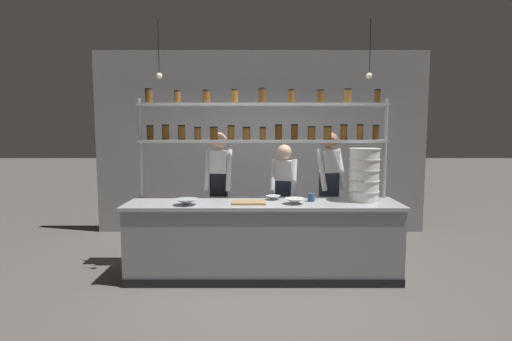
# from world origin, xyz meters

# --- Properties ---
(ground_plane) EXTENTS (40.00, 40.00, 0.00)m
(ground_plane) POSITION_xyz_m (0.00, 0.00, 0.00)
(ground_plane) COLOR #5B5651
(back_wall) EXTENTS (5.67, 0.12, 3.11)m
(back_wall) POSITION_xyz_m (0.00, 2.17, 1.56)
(back_wall) COLOR #939399
(back_wall) RESTS_ON ground_plane
(prep_counter) EXTENTS (3.27, 0.76, 0.92)m
(prep_counter) POSITION_xyz_m (0.00, -0.00, 0.46)
(prep_counter) COLOR gray
(prep_counter) RESTS_ON ground_plane
(spice_shelf_unit) EXTENTS (3.16, 0.28, 2.31)m
(spice_shelf_unit) POSITION_xyz_m (-0.00, 0.33, 1.82)
(spice_shelf_unit) COLOR #ADAFB5
(spice_shelf_unit) RESTS_ON ground_plane
(chef_left) EXTENTS (0.38, 0.31, 1.75)m
(chef_left) POSITION_xyz_m (-0.58, 0.56, 1.02)
(chef_left) COLOR black
(chef_left) RESTS_ON ground_plane
(chef_center) EXTENTS (0.40, 0.32, 1.59)m
(chef_center) POSITION_xyz_m (0.30, 0.71, 0.90)
(chef_center) COLOR black
(chef_center) RESTS_ON ground_plane
(chef_right) EXTENTS (0.42, 0.35, 1.75)m
(chef_right) POSITION_xyz_m (0.91, 0.62, 1.02)
(chef_right) COLOR black
(chef_right) RESTS_ON ground_plane
(container_stack) EXTENTS (0.37, 0.37, 0.65)m
(container_stack) POSITION_xyz_m (1.23, 0.07, 1.24)
(container_stack) COLOR white
(container_stack) RESTS_ON prep_counter
(cutting_board) EXTENTS (0.40, 0.26, 0.02)m
(cutting_board) POSITION_xyz_m (-0.17, -0.09, 0.93)
(cutting_board) COLOR #A88456
(cutting_board) RESTS_ON prep_counter
(prep_bowl_near_left) EXTENTS (0.19, 0.19, 0.05)m
(prep_bowl_near_left) POSITION_xyz_m (0.13, 0.17, 0.94)
(prep_bowl_near_left) COLOR silver
(prep_bowl_near_left) RESTS_ON prep_counter
(prep_bowl_center_front) EXTENTS (0.24, 0.24, 0.07)m
(prep_bowl_center_front) POSITION_xyz_m (0.37, -0.12, 0.95)
(prep_bowl_center_front) COLOR silver
(prep_bowl_center_front) RESTS_ON prep_counter
(prep_bowl_center_back) EXTENTS (0.27, 0.27, 0.07)m
(prep_bowl_center_back) POSITION_xyz_m (-0.89, -0.19, 0.96)
(prep_bowl_center_back) COLOR #B2B7BC
(prep_bowl_center_back) RESTS_ON prep_counter
(serving_cup_front) EXTENTS (0.08, 0.08, 0.10)m
(serving_cup_front) POSITION_xyz_m (0.59, 0.04, 0.97)
(serving_cup_front) COLOR #334C70
(serving_cup_front) RESTS_ON prep_counter
(pendant_light_row) EXTENTS (2.52, 0.07, 0.68)m
(pendant_light_row) POSITION_xyz_m (0.01, 0.00, 2.45)
(pendant_light_row) COLOR black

